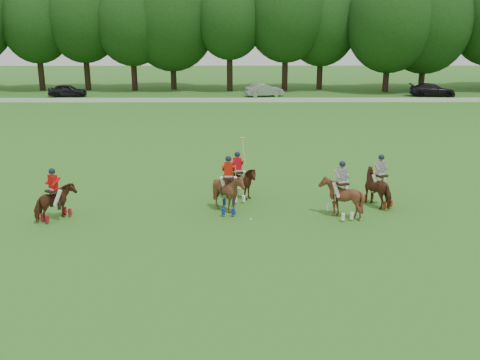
{
  "coord_description": "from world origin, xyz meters",
  "views": [
    {
      "loc": [
        0.75,
        -17.33,
        7.65
      ],
      "look_at": [
        0.89,
        4.2,
        1.4
      ],
      "focal_mm": 40.0,
      "sensor_mm": 36.0,
      "label": 1
    }
  ],
  "objects_px": {
    "car_mid": "(264,90)",
    "polo_red_b": "(237,183)",
    "polo_stripe_b": "(341,197)",
    "car_right": "(432,90)",
    "polo_red_c": "(229,192)",
    "polo_stripe_a": "(379,187)",
    "polo_red_a": "(55,202)",
    "polo_ball": "(251,219)",
    "car_left": "(68,90)"
  },
  "relations": [
    {
      "from": "car_left",
      "to": "car_mid",
      "type": "bearing_deg",
      "value": -93.51
    },
    {
      "from": "polo_red_b",
      "to": "polo_red_a",
      "type": "bearing_deg",
      "value": -161.06
    },
    {
      "from": "car_mid",
      "to": "polo_red_b",
      "type": "xyz_separation_m",
      "value": [
        -3.07,
        -36.69,
        0.1
      ]
    },
    {
      "from": "car_mid",
      "to": "polo_stripe_b",
      "type": "height_order",
      "value": "polo_stripe_b"
    },
    {
      "from": "polo_red_c",
      "to": "polo_stripe_b",
      "type": "distance_m",
      "value": 4.67
    },
    {
      "from": "polo_red_b",
      "to": "polo_red_c",
      "type": "bearing_deg",
      "value": -102.95
    },
    {
      "from": "polo_stripe_a",
      "to": "polo_ball",
      "type": "height_order",
      "value": "polo_stripe_a"
    },
    {
      "from": "polo_red_c",
      "to": "polo_ball",
      "type": "distance_m",
      "value": 1.65
    },
    {
      "from": "polo_red_a",
      "to": "polo_stripe_a",
      "type": "distance_m",
      "value": 13.73
    },
    {
      "from": "car_right",
      "to": "polo_ball",
      "type": "distance_m",
      "value": 44.78
    },
    {
      "from": "car_left",
      "to": "polo_red_c",
      "type": "distance_m",
      "value": 42.51
    },
    {
      "from": "car_left",
      "to": "polo_stripe_a",
      "type": "distance_m",
      "value": 45.08
    },
    {
      "from": "car_mid",
      "to": "polo_stripe_a",
      "type": "bearing_deg",
      "value": 168.93
    },
    {
      "from": "car_mid",
      "to": "polo_stripe_b",
      "type": "xyz_separation_m",
      "value": [
        1.18,
        -38.95,
        0.16
      ]
    },
    {
      "from": "car_right",
      "to": "polo_stripe_b",
      "type": "distance_m",
      "value": 42.73
    },
    {
      "from": "polo_stripe_a",
      "to": "polo_stripe_b",
      "type": "xyz_separation_m",
      "value": [
        -1.96,
        -1.43,
        0.03
      ]
    },
    {
      "from": "polo_red_a",
      "to": "polo_red_c",
      "type": "relative_size",
      "value": 0.89
    },
    {
      "from": "car_left",
      "to": "polo_red_a",
      "type": "relative_size",
      "value": 1.9
    },
    {
      "from": "car_mid",
      "to": "polo_ball",
      "type": "bearing_deg",
      "value": 160.47
    },
    {
      "from": "polo_red_b",
      "to": "polo_ball",
      "type": "relative_size",
      "value": 30.89
    },
    {
      "from": "polo_red_b",
      "to": "polo_ball",
      "type": "bearing_deg",
      "value": -78.73
    },
    {
      "from": "car_left",
      "to": "polo_red_a",
      "type": "bearing_deg",
      "value": -167.35
    },
    {
      "from": "polo_red_c",
      "to": "polo_ball",
      "type": "xyz_separation_m",
      "value": [
        0.91,
        -1.08,
        -0.85
      ]
    },
    {
      "from": "car_left",
      "to": "polo_red_a",
      "type": "distance_m",
      "value": 40.85
    },
    {
      "from": "car_right",
      "to": "polo_ball",
      "type": "bearing_deg",
      "value": 160.71
    },
    {
      "from": "car_mid",
      "to": "polo_ball",
      "type": "height_order",
      "value": "car_mid"
    },
    {
      "from": "polo_red_a",
      "to": "polo_red_b",
      "type": "xyz_separation_m",
      "value": [
        7.41,
        2.54,
        0.02
      ]
    },
    {
      "from": "car_mid",
      "to": "polo_red_b",
      "type": "height_order",
      "value": "polo_red_b"
    },
    {
      "from": "car_mid",
      "to": "polo_red_c",
      "type": "xyz_separation_m",
      "value": [
        -3.44,
        -38.31,
        0.2
      ]
    },
    {
      "from": "car_right",
      "to": "polo_red_a",
      "type": "distance_m",
      "value": 48.93
    },
    {
      "from": "car_right",
      "to": "polo_stripe_a",
      "type": "xyz_separation_m",
      "value": [
        -15.61,
        -37.52,
        0.11
      ]
    },
    {
      "from": "polo_stripe_a",
      "to": "polo_stripe_b",
      "type": "height_order",
      "value": "polo_stripe_b"
    },
    {
      "from": "polo_stripe_b",
      "to": "polo_ball",
      "type": "height_order",
      "value": "polo_stripe_b"
    },
    {
      "from": "polo_red_c",
      "to": "car_left",
      "type": "bearing_deg",
      "value": 115.65
    },
    {
      "from": "car_mid",
      "to": "polo_stripe_a",
      "type": "relative_size",
      "value": 1.84
    },
    {
      "from": "polo_ball",
      "to": "polo_red_b",
      "type": "bearing_deg",
      "value": 101.27
    },
    {
      "from": "car_mid",
      "to": "polo_stripe_a",
      "type": "xyz_separation_m",
      "value": [
        3.14,
        -37.52,
        0.13
      ]
    },
    {
      "from": "polo_red_c",
      "to": "polo_stripe_b",
      "type": "bearing_deg",
      "value": -7.87
    },
    {
      "from": "car_right",
      "to": "polo_red_b",
      "type": "xyz_separation_m",
      "value": [
        -21.82,
        -36.69,
        0.08
      ]
    },
    {
      "from": "polo_red_b",
      "to": "polo_stripe_b",
      "type": "height_order",
      "value": "polo_red_b"
    },
    {
      "from": "polo_red_b",
      "to": "polo_red_c",
      "type": "height_order",
      "value": "polo_red_b"
    },
    {
      "from": "polo_red_b",
      "to": "car_right",
      "type": "bearing_deg",
      "value": 59.26
    },
    {
      "from": "polo_red_c",
      "to": "polo_stripe_a",
      "type": "distance_m",
      "value": 6.63
    },
    {
      "from": "car_right",
      "to": "polo_red_c",
      "type": "height_order",
      "value": "polo_red_c"
    },
    {
      "from": "car_right",
      "to": "polo_stripe_a",
      "type": "relative_size",
      "value": 2.14
    },
    {
      "from": "car_right",
      "to": "polo_stripe_a",
      "type": "height_order",
      "value": "polo_stripe_a"
    },
    {
      "from": "polo_red_a",
      "to": "car_right",
      "type": "bearing_deg",
      "value": 53.31
    },
    {
      "from": "car_left",
      "to": "polo_red_a",
      "type": "height_order",
      "value": "polo_red_a"
    },
    {
      "from": "polo_red_a",
      "to": "polo_red_c",
      "type": "height_order",
      "value": "polo_red_c"
    },
    {
      "from": "car_left",
      "to": "polo_stripe_b",
      "type": "bearing_deg",
      "value": -152.92
    }
  ]
}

